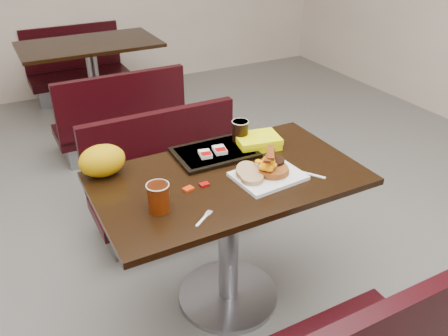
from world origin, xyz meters
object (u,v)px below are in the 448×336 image
table_near (228,241)px  coffee_cup_near (159,198)px  hashbrown_sleeve_left (205,154)px  paper_bag (102,161)px  hashbrown_sleeve_right (220,150)px  clamshell (257,141)px  bench_far_s (117,111)px  bench_far_n (78,65)px  pancake_stack (273,169)px  bench_near_n (174,179)px  knife (308,174)px  tray (214,153)px  platter (268,176)px  coffee_cup_far (240,131)px  fork (202,220)px  table_far (95,83)px

table_near → coffee_cup_near: coffee_cup_near is taller
hashbrown_sleeve_left → paper_bag: (-0.47, 0.08, 0.04)m
hashbrown_sleeve_right → clamshell: size_ratio=0.36×
bench_far_s → paper_bag: (-0.50, -1.63, 0.46)m
table_near → bench_far_n: size_ratio=1.20×
bench_far_n → pancake_stack: size_ratio=6.90×
bench_near_n → coffee_cup_near: 1.00m
knife → tray: 0.47m
coffee_cup_near → platter: bearing=1.1°
table_near → coffee_cup_far: 0.55m
pancake_stack → coffee_cup_far: 0.35m
bench_far_s → coffee_cup_near: coffee_cup_near is taller
bench_far_n → table_near: bearing=-90.0°
tray → hashbrown_sleeve_left: bearing=-157.1°
bench_far_s → hashbrown_sleeve_right: hashbrown_sleeve_right is taller
bench_far_s → clamshell: (0.26, -1.71, 0.42)m
tray → hashbrown_sleeve_right: 0.03m
bench_far_n → hashbrown_sleeve_left: 3.14m
platter → clamshell: clamshell is taller
bench_far_s → hashbrown_sleeve_right: (0.05, -1.71, 0.42)m
fork → hashbrown_sleeve_right: bearing=19.5°
bench_far_s → pancake_stack: size_ratio=6.90×
bench_near_n → clamshell: size_ratio=4.70×
knife → tray: (-0.29, 0.37, 0.01)m
clamshell → coffee_cup_far: bearing=146.2°
clamshell → bench_far_s: bearing=109.2°
bench_far_s → hashbrown_sleeve_left: (-0.03, -1.71, 0.42)m
table_near → coffee_cup_far: bearing=51.4°
pancake_stack → bench_far_s: bearing=95.0°
table_far → bench_far_n: table_far is taller
coffee_cup_near → fork: size_ratio=1.04×
coffee_cup_near → bench_far_s: bearing=79.4°
bench_near_n → table_far: table_far is taller
platter → coffee_cup_near: (-0.52, -0.01, 0.05)m
hashbrown_sleeve_left → coffee_cup_near: bearing=-129.1°
bench_far_n → paper_bag: paper_bag is taller
hashbrown_sleeve_right → clamshell: bearing=7.5°
tray → fork: bearing=-120.9°
table_near → bench_near_n: table_near is taller
platter → bench_far_n: bearing=88.1°
bench_near_n → bench_far_n: size_ratio=1.00×
platter → fork: size_ratio=2.57×
coffee_cup_far → bench_far_n: bearing=93.7°
coffee_cup_near → coffee_cup_far: (0.57, 0.36, 0.01)m
table_far → clamshell: bearing=-83.8°
hashbrown_sleeve_left → tray: bearing=32.2°
fork → paper_bag: paper_bag is taller
knife → clamshell: bearing=156.6°
table_near → tray: size_ratio=3.11×
bench_near_n → coffee_cup_far: coffee_cup_far is taller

